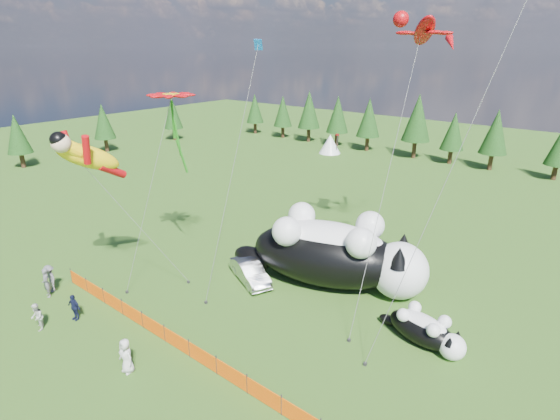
% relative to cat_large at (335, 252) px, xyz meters
% --- Properties ---
extents(ground, '(160.00, 160.00, 0.00)m').
position_rel_cat_large_xyz_m(ground, '(-2.79, -7.93, -2.32)').
color(ground, '#103609').
rests_on(ground, ground).
extents(safety_fence, '(22.06, 0.06, 1.10)m').
position_rel_cat_large_xyz_m(safety_fence, '(-2.79, -10.93, -1.82)').
color(safety_fence, '#262626').
rests_on(safety_fence, ground).
extents(tree_line, '(90.00, 4.00, 8.00)m').
position_rel_cat_large_xyz_m(tree_line, '(-2.79, 37.07, 1.68)').
color(tree_line, black).
rests_on(tree_line, ground).
extents(festival_tents, '(50.00, 3.20, 2.80)m').
position_rel_cat_large_xyz_m(festival_tents, '(8.21, 32.07, -0.92)').
color(festival_tents, white).
rests_on(festival_tents, ground).
extents(cat_large, '(13.25, 7.51, 4.89)m').
position_rel_cat_large_xyz_m(cat_large, '(0.00, 0.00, 0.00)').
color(cat_large, black).
rests_on(cat_large, ground).
extents(cat_small, '(5.06, 2.43, 1.84)m').
position_rel_cat_large_xyz_m(cat_small, '(7.15, -2.37, -1.45)').
color(cat_small, black).
rests_on(cat_small, ground).
extents(car, '(4.39, 3.07, 1.37)m').
position_rel_cat_large_xyz_m(car, '(-4.59, -3.25, -1.64)').
color(car, '#B4B5B9').
rests_on(car, ground).
extents(spectator_a, '(0.80, 0.62, 1.94)m').
position_rel_cat_large_xyz_m(spectator_a, '(-13.35, -12.71, -1.35)').
color(spectator_a, '#5B5B60').
rests_on(spectator_a, ground).
extents(spectator_b, '(0.92, 0.78, 1.63)m').
position_rel_cat_large_xyz_m(spectator_b, '(-10.22, -14.69, -1.51)').
color(spectator_b, silver).
rests_on(spectator_b, ground).
extents(spectator_c, '(1.03, 0.65, 1.63)m').
position_rel_cat_large_xyz_m(spectator_c, '(-9.56, -12.90, -1.51)').
color(spectator_c, '#141937').
rests_on(spectator_c, ground).
extents(spectator_d, '(1.25, 0.72, 1.85)m').
position_rel_cat_large_xyz_m(spectator_d, '(-13.79, -12.29, -1.40)').
color(spectator_d, '#5B5B60').
rests_on(spectator_d, ground).
extents(spectator_e, '(0.90, 0.59, 1.84)m').
position_rel_cat_large_xyz_m(spectator_e, '(-3.34, -13.52, -1.40)').
color(spectator_e, silver).
rests_on(spectator_e, ground).
extents(superhero_kite, '(5.83, 6.43, 11.48)m').
position_rel_cat_large_xyz_m(superhero_kite, '(-11.04, -9.89, 6.58)').
color(superhero_kite, yellow).
rests_on(superhero_kite, ground).
extents(gecko_kite, '(5.45, 13.11, 18.47)m').
position_rel_cat_large_xyz_m(gecko_kite, '(2.43, 4.96, 13.46)').
color(gecko_kite, '#B9090E').
rests_on(gecko_kite, ground).
extents(flower_kite, '(3.39, 6.11, 12.76)m').
position_rel_cat_large_xyz_m(flower_kite, '(-9.15, -5.06, 9.64)').
color(flower_kite, '#B9090E').
rests_on(flower_kite, ground).
extents(diamond_kite_a, '(1.08, 6.28, 16.12)m').
position_rel_cat_large_xyz_m(diamond_kite_a, '(-5.38, -1.51, 11.69)').
color(diamond_kite_a, blue).
rests_on(diamond_kite_a, ground).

